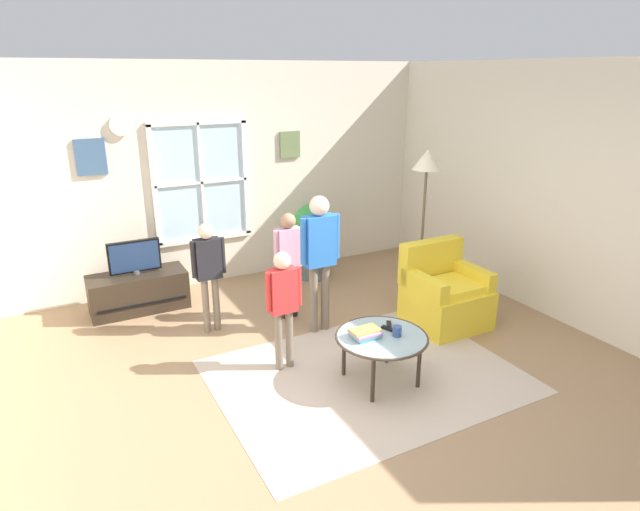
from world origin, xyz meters
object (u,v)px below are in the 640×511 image
object	(u,v)px
armchair	(444,295)
person_pink_shirt	(289,253)
coffee_table	(382,339)
person_blue_shirt	(319,249)
remote_near_cup	(389,325)
person_black_shirt	(208,265)
cup	(397,331)
television	(134,257)
book_stack	(365,333)
remote_near_books	(389,329)
tv_stand	(138,292)
floor_lamp	(426,176)
person_red_shirt	(283,297)
potted_plant_by_window	(313,234)

from	to	relation	value
armchair	person_pink_shirt	distance (m)	1.73
coffee_table	person_blue_shirt	distance (m)	1.23
remote_near_cup	person_black_shirt	bearing A→B (deg)	127.74
cup	television	bearing A→B (deg)	123.18
cup	coffee_table	bearing A→B (deg)	153.43
television	cup	size ratio (longest dim) A/B	6.18
book_stack	person_pink_shirt	bearing A→B (deg)	90.45
person_black_shirt	cup	bearing A→B (deg)	-56.53
remote_near_books	remote_near_cup	world-z (taller)	same
tv_stand	book_stack	bearing A→B (deg)	-59.89
television	tv_stand	bearing A→B (deg)	90.00
tv_stand	armchair	size ratio (longest dim) A/B	1.23
remote_near_cup	remote_near_books	bearing A→B (deg)	-127.46
remote_near_cup	tv_stand	bearing A→B (deg)	125.88
book_stack	cup	world-z (taller)	cup
cup	floor_lamp	world-z (taller)	floor_lamp
person_red_shirt	coffee_table	bearing A→B (deg)	-42.68
tv_stand	potted_plant_by_window	xyz separation A→B (m)	(2.24, -0.02, 0.37)
coffee_table	person_blue_shirt	size ratio (longest dim) A/B	0.56
armchair	cup	bearing A→B (deg)	-147.95
person_pink_shirt	armchair	bearing A→B (deg)	-33.07
cup	potted_plant_by_window	size ratio (longest dim) A/B	0.09
cup	person_red_shirt	xyz separation A→B (m)	(-0.77, 0.66, 0.22)
armchair	coffee_table	distance (m)	1.42
remote_near_books	potted_plant_by_window	size ratio (longest dim) A/B	0.14
armchair	remote_near_books	distance (m)	1.29
armchair	person_black_shirt	xyz separation A→B (m)	(-2.27, 1.00, 0.41)
person_blue_shirt	coffee_table	bearing A→B (deg)	-89.56
person_pink_shirt	potted_plant_by_window	xyz separation A→B (m)	(0.80, 0.97, -0.16)
coffee_table	potted_plant_by_window	xyz separation A→B (m)	(0.65, 2.55, 0.17)
remote_near_books	potted_plant_by_window	world-z (taller)	potted_plant_by_window
person_red_shirt	person_black_shirt	bearing A→B (deg)	108.94
person_red_shirt	person_pink_shirt	distance (m)	1.09
person_black_shirt	potted_plant_by_window	world-z (taller)	person_black_shirt
coffee_table	person_black_shirt	bearing A→B (deg)	121.52
person_pink_shirt	floor_lamp	bearing A→B (deg)	-12.31
armchair	book_stack	bearing A→B (deg)	-156.57
book_stack	person_red_shirt	xyz separation A→B (m)	(-0.52, 0.55, 0.23)
person_red_shirt	person_blue_shirt	bearing A→B (deg)	39.41
tv_stand	floor_lamp	xyz separation A→B (m)	(2.98, -1.32, 1.29)
remote_near_cup	person_red_shirt	world-z (taller)	person_red_shirt
person_black_shirt	person_blue_shirt	distance (m)	1.15
cup	person_red_shirt	size ratio (longest dim) A/B	0.08
television	floor_lamp	size ratio (longest dim) A/B	0.31
person_red_shirt	person_pink_shirt	xyz separation A→B (m)	(0.50, 0.97, 0.04)
tv_stand	cup	distance (m)	3.14
book_stack	remote_near_books	distance (m)	0.26
tv_stand	person_black_shirt	distance (m)	1.20
floor_lamp	remote_near_cup	bearing A→B (deg)	-137.62
book_stack	remote_near_cup	distance (m)	0.32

